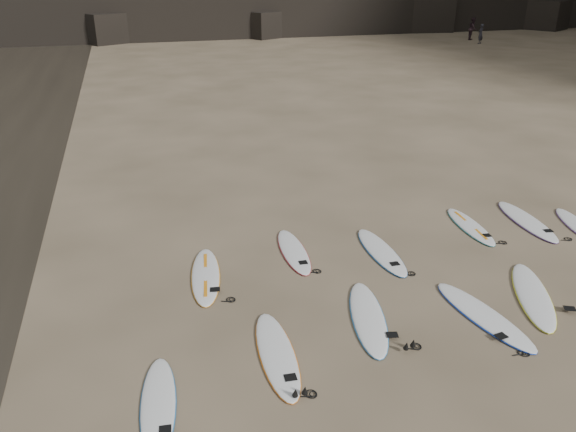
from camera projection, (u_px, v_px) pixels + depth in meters
name	position (u px, v px, depth m)	size (l,w,h in m)	color
ground	(393.00, 321.00, 10.98)	(240.00, 240.00, 0.00)	#897559
surfboard_0	(158.00, 403.00, 8.88)	(0.54, 2.26, 0.08)	white
surfboard_1	(277.00, 353.00, 10.00)	(0.62, 2.56, 0.09)	white
surfboard_2	(368.00, 317.00, 11.03)	(0.62, 2.60, 0.09)	white
surfboard_3	(483.00, 315.00, 11.09)	(0.64, 2.67, 0.10)	white
surfboard_4	(533.00, 295.00, 11.76)	(0.65, 2.72, 0.10)	white
surfboard_5	(206.00, 275.00, 12.50)	(0.61, 2.55, 0.09)	white
surfboard_6	(294.00, 251.00, 13.56)	(0.57, 2.38, 0.09)	white
surfboard_7	(381.00, 251.00, 13.54)	(0.61, 2.55, 0.09)	white
surfboard_8	(470.00, 226.00, 14.84)	(0.57, 2.37, 0.09)	white
surfboard_9	(527.00, 221.00, 15.14)	(0.65, 2.71, 0.10)	white
person_a	(481.00, 34.00, 48.06)	(0.59, 0.39, 1.62)	#242228
person_b	(473.00, 29.00, 50.40)	(0.93, 0.73, 1.92)	black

